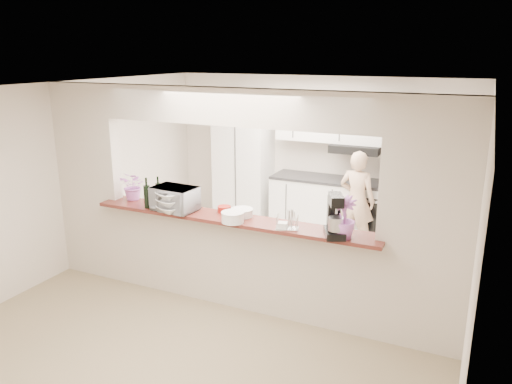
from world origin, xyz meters
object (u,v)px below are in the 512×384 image
Objects in this scene: refrigerator at (446,198)px; stand_mixer at (335,217)px; person at (357,201)px; toaster_oven at (175,199)px.

refrigerator is 2.94m from stand_mixer.
stand_mixer is 2.52m from person.
stand_mixer is (-0.84, -2.79, 0.44)m from refrigerator.
stand_mixer is at bearing 2.99° from toaster_oven.
stand_mixer is 0.29× the size of person.
refrigerator is 1.15× the size of person.
stand_mixer is at bearing 106.39° from person.
stand_mixer reaches higher than toaster_oven.
refrigerator is at bearing 73.17° from stand_mixer.
refrigerator reaches higher than stand_mixer.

